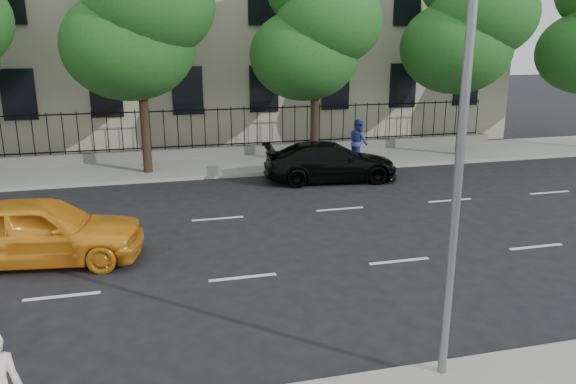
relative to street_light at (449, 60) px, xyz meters
name	(u,v)px	position (x,y,z in m)	size (l,w,h in m)	color
ground	(265,330)	(-2.50, 1.77, -5.15)	(120.00, 120.00, 0.00)	black
far_sidewalk	(196,167)	(-2.50, 15.77, -5.07)	(60.00, 4.00, 0.15)	gray
lane_markings	(229,244)	(-2.50, 6.52, -5.14)	(49.60, 4.62, 0.01)	silver
iron_fence	(192,146)	(-2.50, 17.47, -4.50)	(30.00, 0.50, 2.20)	slate
street_light	(449,60)	(0.00, 0.00, 0.00)	(0.25, 3.32, 8.05)	slate
tree_c	(138,9)	(-4.46, 15.13, 1.26)	(5.89, 5.50, 9.80)	#382619
tree_d	(316,26)	(2.54, 15.13, 0.69)	(5.34, 4.94, 8.84)	#382619
tree_e	(469,18)	(9.54, 15.13, 1.05)	(5.71, 5.31, 9.46)	#382619
yellow_taxi	(41,230)	(-7.17, 6.42, -4.31)	(1.99, 4.94, 1.68)	orange
black_sedan	(331,162)	(2.38, 12.40, -4.40)	(2.11, 5.18, 1.50)	black
pedestrian_far	(358,142)	(4.20, 14.17, -4.03)	(0.94, 0.73, 1.93)	navy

